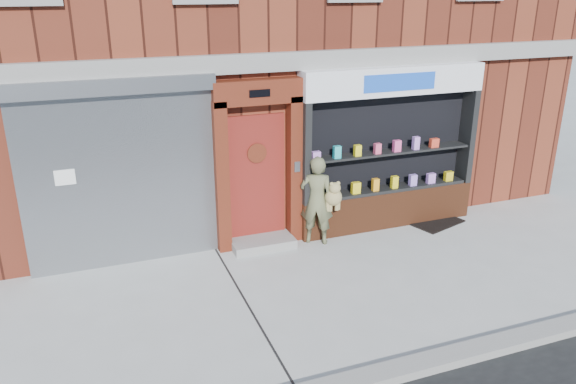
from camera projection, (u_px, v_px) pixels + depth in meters
ground at (344, 285)px, 8.61m from camera, size 80.00×80.00×0.00m
curb at (423, 365)px, 6.70m from camera, size 60.00×0.30×0.12m
building at (231, 0)px, 12.48m from camera, size 12.00×8.16×8.00m
shutter_bay at (119, 163)px, 8.71m from camera, size 3.10×0.30×3.04m
red_door_bay at (258, 165)px, 9.49m from camera, size 1.52×0.58×2.90m
pharmacy_bay at (389, 156)px, 10.30m from camera, size 3.50×0.41×3.00m
woman at (318, 200)px, 9.75m from camera, size 0.77×0.62×1.60m
doormat at (435, 222)px, 10.86m from camera, size 1.16×0.96×0.02m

